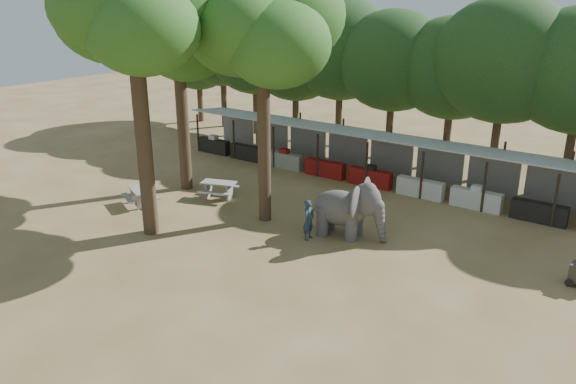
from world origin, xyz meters
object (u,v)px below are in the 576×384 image
Objects in this scene: yard_tree_back at (263,21)px; picnic_table_near at (140,195)px; yard_tree_left at (178,24)px; yard_tree_center at (133,4)px; picnic_table_far at (219,188)px; elephant at (349,208)px; handler at (309,220)px.

yard_tree_back is 5.49× the size of picnic_table_near.
yard_tree_left is 5.32× the size of picnic_table_near.
picnic_table_near is (0.20, -3.28, -7.67)m from yard_tree_left.
yard_tree_left is 5.92m from yard_tree_center.
yard_tree_center is at bearing -104.82° from picnic_table_far.
yard_tree_center is at bearing -59.04° from yard_tree_left.
elephant is (10.09, -0.61, -6.96)m from yard_tree_left.
yard_tree_back is 8.38m from elephant.
yard_tree_center is 5.81× the size of picnic_table_near.
yard_tree_center reaches higher than picnic_table_far.
yard_tree_left is 11.70m from handler.
elephant is 1.58× the size of picnic_table_far.
handler is 0.82× the size of picnic_table_near.
elephant is at bearing -48.44° from handler.
yard_tree_center is 7.05× the size of handler.
yard_tree_left is 8.07m from picnic_table_far.
yard_tree_back is at bearing 174.93° from elephant.
picnic_table_far reaches higher than picnic_table_near.
yard_tree_center is 5.75× the size of picnic_table_far.
yard_tree_back is 8.73m from picnic_table_far.
picnic_table_near is 0.99× the size of picnic_table_far.
picnic_table_far is at bearing -7.53° from yard_tree_left.
elephant is at bearing 39.49° from picnic_table_near.
picnic_table_far is at bearing 167.43° from elephant.
elephant is 7.58m from picnic_table_far.
elephant is at bearing 31.75° from yard_tree_center.
yard_tree_center is at bearing -7.18° from picnic_table_near.
yard_tree_left reaches higher than picnic_table_far.
handler is (5.92, 3.17, -8.35)m from yard_tree_center.
yard_tree_back reaches higher than elephant.
yard_tree_center is at bearing 113.57° from handler.
handler is 8.85m from picnic_table_near.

